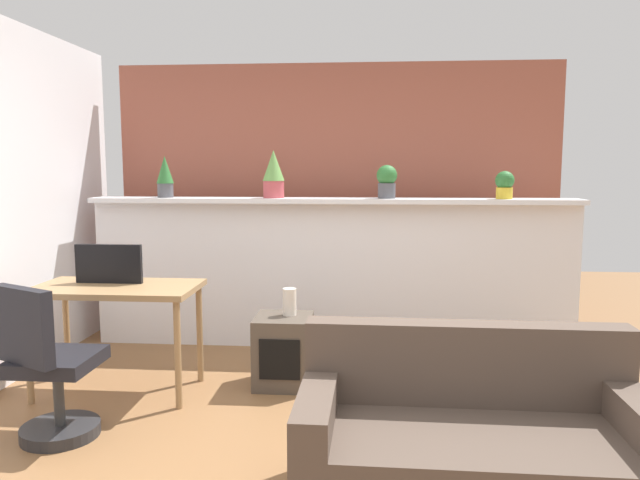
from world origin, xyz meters
TOP-DOWN VIEW (x-y plane):
  - ground_plane at (0.00, 0.00)m, footprint 12.00×12.00m
  - divider_wall at (0.00, 2.00)m, footprint 4.10×0.16m
  - plant_shelf at (0.00, 1.96)m, footprint 4.10×0.33m
  - brick_wall_behind at (0.00, 2.60)m, footprint 4.10×0.10m
  - potted_plant_0 at (-1.43, 1.95)m, footprint 0.15×0.15m
  - potted_plant_1 at (-0.49, 1.95)m, footprint 0.18×0.18m
  - potted_plant_2 at (0.46, 1.96)m, footprint 0.17×0.17m
  - potted_plant_3 at (1.42, 1.94)m, footprint 0.15×0.15m
  - desk at (-1.40, 0.80)m, footprint 1.10×0.60m
  - tv_monitor at (-1.48, 0.88)m, footprint 0.47×0.04m
  - office_chair at (-1.48, 0.05)m, footprint 0.52×0.52m
  - side_cube_shelf at (-0.28, 1.02)m, footprint 0.40×0.41m
  - vase_on_shelf at (-0.24, 1.07)m, footprint 0.10×0.10m
  - couch at (0.79, -0.45)m, footprint 1.57×0.78m

SIDE VIEW (x-z plane):
  - ground_plane at x=0.00m, z-range 0.00..0.00m
  - side_cube_shelf at x=-0.28m, z-range 0.00..0.50m
  - couch at x=0.79m, z-range -0.12..0.68m
  - office_chair at x=-1.48m, z-range -0.07..0.84m
  - vase_on_shelf at x=-0.24m, z-range 0.50..0.69m
  - divider_wall at x=0.00m, z-range 0.00..1.25m
  - desk at x=-1.40m, z-range 0.29..1.04m
  - tv_monitor at x=-1.48m, z-range 0.75..1.02m
  - brick_wall_behind at x=0.00m, z-range 0.00..2.50m
  - plant_shelf at x=0.00m, z-range 1.25..1.29m
  - potted_plant_3 at x=1.42m, z-range 1.29..1.52m
  - potted_plant_2 at x=0.46m, z-range 1.30..1.57m
  - potted_plant_0 at x=-1.43m, z-range 1.30..1.65m
  - potted_plant_1 at x=-0.49m, z-range 1.29..1.70m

